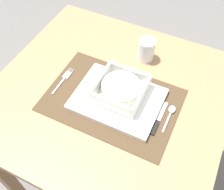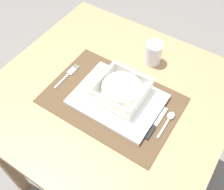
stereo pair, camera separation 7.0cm
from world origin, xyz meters
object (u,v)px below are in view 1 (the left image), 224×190
at_px(butter_knife, 158,121).
at_px(drinking_glass, 146,51).
at_px(spoon, 171,112).
at_px(porridge_bowl, 121,90).
at_px(bread_knife, 150,120).
at_px(fork, 64,79).
at_px(dining_table, 109,110).

relative_size(butter_knife, drinking_glass, 1.54).
distance_m(spoon, butter_knife, 0.06).
bearing_deg(porridge_bowl, bread_knife, -20.18).
bearing_deg(spoon, fork, -178.82).
xyz_separation_m(porridge_bowl, drinking_glass, (0.01, 0.22, -0.00)).
bearing_deg(butter_knife, dining_table, 168.00).
bearing_deg(drinking_glass, dining_table, -103.83).
height_order(dining_table, bread_knife, bread_knife).
xyz_separation_m(fork, butter_knife, (0.38, -0.02, 0.00)).
distance_m(fork, drinking_glass, 0.33).
bearing_deg(porridge_bowl, spoon, 3.39).
distance_m(dining_table, bread_knife, 0.22).
distance_m(dining_table, spoon, 0.26).
bearing_deg(dining_table, drinking_glass, 76.17).
height_order(porridge_bowl, drinking_glass, drinking_glass).
height_order(spoon, bread_knife, spoon).
relative_size(fork, spoon, 1.20).
relative_size(spoon, drinking_glass, 1.29).
height_order(butter_knife, bread_knife, same).
height_order(bread_knife, drinking_glass, drinking_glass).
distance_m(porridge_bowl, spoon, 0.19).
relative_size(butter_knife, bread_knife, 1.00).
relative_size(porridge_bowl, bread_knife, 1.20).
relative_size(fork, butter_knife, 1.00).
height_order(spoon, drinking_glass, drinking_glass).
xyz_separation_m(porridge_bowl, butter_knife, (0.16, -0.04, -0.04)).
relative_size(dining_table, spoon, 7.31).
xyz_separation_m(fork, drinking_glass, (0.23, 0.24, 0.03)).
bearing_deg(butter_knife, drinking_glass, 119.23).
height_order(dining_table, butter_knife, butter_knife).
xyz_separation_m(porridge_bowl, fork, (-0.22, -0.02, -0.04)).
bearing_deg(dining_table, bread_knife, -15.99).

